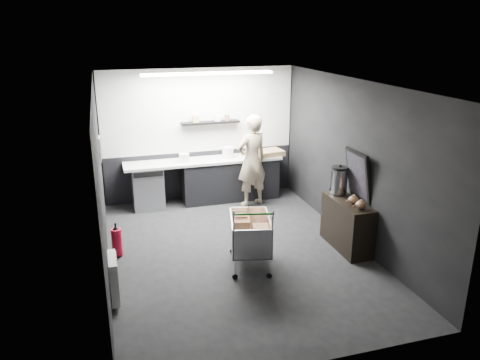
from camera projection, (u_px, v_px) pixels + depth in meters
name	position (u px, v px, depth m)	size (l,w,h in m)	color
floor	(237.00, 252.00, 7.57)	(5.50, 5.50, 0.00)	black
ceiling	(237.00, 83.00, 6.72)	(5.50, 5.50, 0.00)	silver
wall_back	(200.00, 135.00, 9.64)	(5.50, 5.50, 0.00)	black
wall_front	(314.00, 252.00, 4.64)	(5.50, 5.50, 0.00)	black
wall_left	(101.00, 185.00, 6.60)	(5.50, 5.50, 0.00)	black
wall_right	(353.00, 163.00, 7.68)	(5.50, 5.50, 0.00)	black
kitchen_wall_panel	(199.00, 111.00, 9.47)	(3.95, 0.02, 1.70)	silver
dado_panel	(201.00, 174.00, 9.89)	(3.95, 0.02, 1.00)	black
floating_shelf	(210.00, 122.00, 9.49)	(1.20, 0.22, 0.04)	black
wall_clock	(265.00, 93.00, 9.74)	(0.20, 0.20, 0.03)	silver
poster	(100.00, 149.00, 7.73)	(0.02, 0.30, 0.40)	white
poster_red_band	(100.00, 145.00, 7.71)	(0.01, 0.22, 0.10)	red
radiator	(114.00, 278.00, 6.11)	(0.10, 0.50, 0.60)	silver
ceiling_strip	(208.00, 73.00, 8.41)	(2.40, 0.20, 0.04)	white
prep_counter	(211.00, 180.00, 9.66)	(3.20, 0.61, 0.90)	black
person	(252.00, 161.00, 9.30)	(0.68, 0.45, 1.86)	beige
shopping_cart	(250.00, 235.00, 7.00)	(0.78, 1.09, 1.06)	silver
sideboard	(347.00, 217.00, 7.61)	(0.46, 1.09, 1.63)	black
fire_extinguisher	(117.00, 241.00, 7.37)	(0.16, 0.16, 0.54)	red
cardboard_box	(269.00, 153.00, 9.80)	(0.55, 0.42, 0.11)	#A28556
pink_tub	(228.00, 153.00, 9.59)	(0.23, 0.23, 0.23)	white
white_container	(184.00, 158.00, 9.30)	(0.19, 0.15, 0.17)	silver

